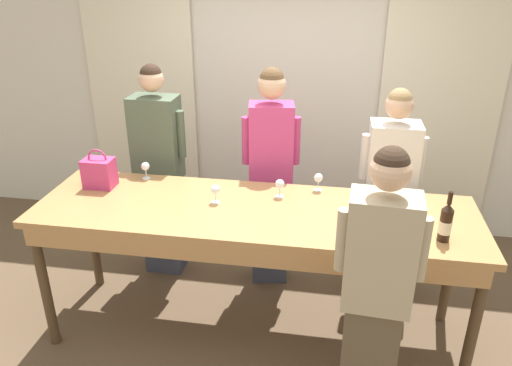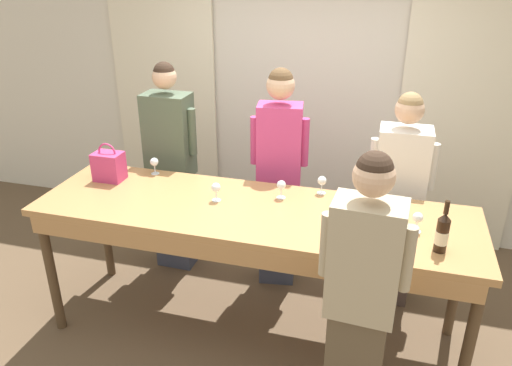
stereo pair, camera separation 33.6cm
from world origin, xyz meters
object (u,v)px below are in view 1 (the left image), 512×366
at_px(wine_glass_front_left, 215,190).
at_px(wine_glass_front_mid, 145,167).
at_px(handbag, 99,172).
at_px(host_pouring, 376,291).
at_px(wine_glass_center_right, 280,185).
at_px(tasting_bar, 253,223).
at_px(wine_glass_front_right, 318,179).
at_px(wine_glass_center_mid, 418,210).
at_px(wine_glass_center_left, 88,164).
at_px(guest_olive_jacket, 159,172).
at_px(guest_pink_top, 271,175).
at_px(wine_bottle, 446,223).
at_px(guest_cream_sweater, 388,194).

distance_m(wine_glass_front_left, wine_glass_front_mid, 0.69).
height_order(handbag, wine_glass_front_left, handbag).
xyz_separation_m(handbag, wine_glass_front_left, (0.90, -0.12, -0.02)).
relative_size(handbag, host_pouring, 0.17).
relative_size(wine_glass_front_mid, wine_glass_center_right, 1.00).
distance_m(tasting_bar, wine_glass_center_right, 0.34).
xyz_separation_m(wine_glass_front_right, wine_glass_center_right, (-0.26, -0.15, 0.00)).
xyz_separation_m(wine_glass_center_mid, wine_glass_center_right, (-0.90, 0.23, -0.00)).
height_order(tasting_bar, wine_glass_center_left, wine_glass_center_left).
height_order(guest_olive_jacket, guest_pink_top, guest_pink_top).
xyz_separation_m(wine_bottle, wine_glass_center_left, (-2.53, 0.57, -0.03)).
height_order(wine_glass_front_left, wine_glass_center_left, same).
bearing_deg(wine_bottle, tasting_bar, 170.93).
bearing_deg(wine_glass_front_right, wine_glass_center_left, -179.69).
height_order(tasting_bar, handbag, handbag).
xyz_separation_m(wine_bottle, wine_glass_front_mid, (-2.07, 0.58, -0.03)).
bearing_deg(wine_bottle, guest_olive_jacket, 156.52).
bearing_deg(tasting_bar, wine_glass_center_mid, 0.21).
distance_m(wine_glass_front_right, guest_pink_top, 0.53).
xyz_separation_m(wine_glass_center_mid, guest_cream_sweater, (-0.11, 0.72, -0.24)).
distance_m(wine_glass_front_mid, guest_cream_sweater, 1.89).
distance_m(wine_glass_front_mid, wine_glass_front_right, 1.30).
height_order(guest_pink_top, guest_cream_sweater, guest_pink_top).
xyz_separation_m(wine_bottle, guest_olive_jacket, (-2.10, 0.91, -0.21)).
relative_size(wine_glass_center_mid, guest_pink_top, 0.07).
bearing_deg(tasting_bar, wine_glass_front_right, 43.62).
distance_m(tasting_bar, handbag, 1.20).
distance_m(wine_bottle, guest_olive_jacket, 2.30).
distance_m(handbag, guest_pink_top, 1.31).
xyz_separation_m(wine_bottle, host_pouring, (-0.40, -0.41, -0.24)).
distance_m(wine_glass_center_mid, wine_glass_center_right, 0.93).
bearing_deg(wine_glass_front_mid, guest_cream_sweater, 10.31).
height_order(wine_glass_front_left, guest_olive_jacket, guest_olive_jacket).
xyz_separation_m(guest_olive_jacket, guest_cream_sweater, (1.86, -0.00, -0.06)).
distance_m(wine_bottle, wine_glass_front_right, 0.96).
bearing_deg(guest_olive_jacket, wine_glass_center_left, -141.80).
distance_m(wine_glass_front_left, guest_olive_jacket, 0.93).
height_order(handbag, host_pouring, host_pouring).
relative_size(tasting_bar, guest_cream_sweater, 1.73).
xyz_separation_m(tasting_bar, handbag, (-1.17, 0.19, 0.21)).
height_order(wine_glass_front_left, wine_glass_front_right, same).
bearing_deg(wine_glass_front_left, guest_cream_sweater, 27.84).
bearing_deg(wine_glass_center_right, handbag, -178.12).
bearing_deg(wine_glass_center_right, wine_glass_front_left, -159.12).
bearing_deg(wine_glass_center_left, handbag, -45.10).
relative_size(wine_glass_center_right, host_pouring, 0.08).
xyz_separation_m(wine_glass_center_mid, host_pouring, (-0.27, -0.60, -0.21)).
relative_size(wine_glass_front_mid, guest_olive_jacket, 0.07).
bearing_deg(guest_cream_sweater, guest_pink_top, 180.00).
xyz_separation_m(tasting_bar, wine_glass_front_left, (-0.27, 0.08, 0.19)).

